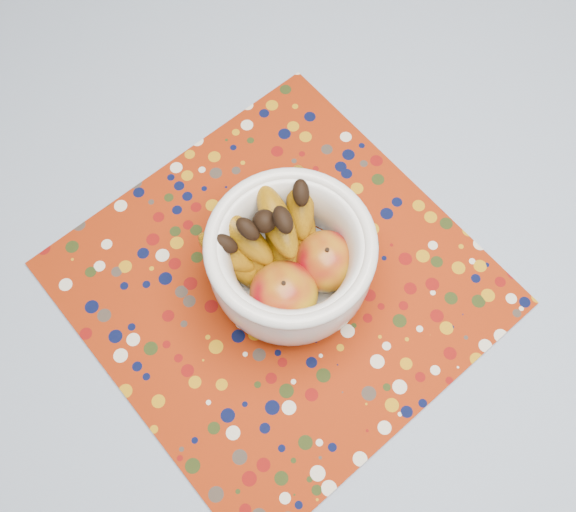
{
  "coord_description": "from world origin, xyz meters",
  "views": [
    {
      "loc": [
        -0.27,
        -0.22,
        1.55
      ],
      "look_at": [
        -0.1,
        0.03,
        0.83
      ],
      "focal_mm": 42.0,
      "sensor_mm": 36.0,
      "label": 1
    }
  ],
  "objects": [
    {
      "name": "fruit_bowl",
      "position": [
        -0.1,
        0.03,
        0.83
      ],
      "size": [
        0.22,
        0.2,
        0.15
      ],
      "color": "white",
      "rests_on": "placemat"
    },
    {
      "name": "placemat",
      "position": [
        -0.11,
        0.03,
        0.76
      ],
      "size": [
        0.49,
        0.49,
        0.0
      ],
      "primitive_type": "cube",
      "rotation": [
        0.0,
        0.0,
        0.09
      ],
      "color": "maroon",
      "rests_on": "tablecloth"
    },
    {
      "name": "table",
      "position": [
        0.0,
        0.0,
        0.67
      ],
      "size": [
        1.2,
        1.2,
        0.75
      ],
      "color": "brown",
      "rests_on": "ground"
    },
    {
      "name": "tablecloth",
      "position": [
        0.0,
        0.0,
        0.76
      ],
      "size": [
        1.32,
        1.32,
        0.01
      ],
      "primitive_type": "cube",
      "color": "slate",
      "rests_on": "table"
    }
  ]
}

